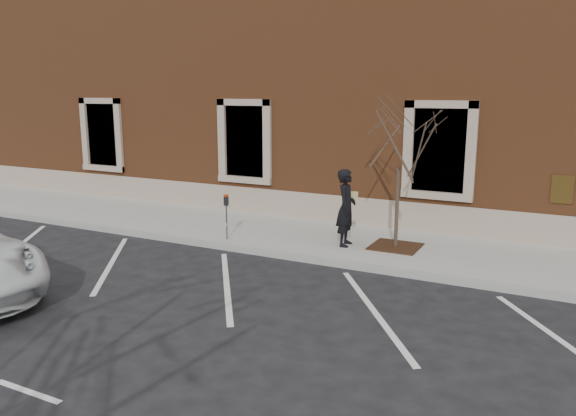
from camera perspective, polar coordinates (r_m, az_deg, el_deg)
The scene contains 9 objects.
ground at distance 13.63m, azimuth -1.16°, elevation -4.99°, with size 120.00×120.00×0.00m, color #28282B.
sidewalk_near at distance 15.12m, azimuth 1.99°, elevation -3.01°, with size 40.00×3.50×0.15m, color beige.
curb_near at distance 13.57m, azimuth -1.26°, elevation -4.74°, with size 40.00×0.12×0.15m, color #9E9E99.
parking_stripes at distance 11.84m, azimuth -6.26°, elevation -7.68°, with size 28.00×4.40×0.01m, color silver, non-canonical shape.
building_civic at distance 20.20m, azimuth 9.49°, elevation 11.80°, with size 40.00×8.62×8.00m.
man at distance 13.93m, azimuth 5.93°, elevation 0.02°, with size 0.70×0.46×1.92m, color black.
parking_meter at distance 14.54m, azimuth -6.29°, elevation -0.03°, with size 0.11×0.08×1.19m.
tree_grate at distance 14.17m, azimuth 10.85°, elevation -3.85°, with size 1.17×1.17×0.03m, color #381B12.
sapling at distance 13.72m, azimuth 11.26°, elevation 6.37°, with size 2.18×2.18×3.63m.
Camera 1 is at (6.20, -11.48, 3.93)m, focal length 35.00 mm.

